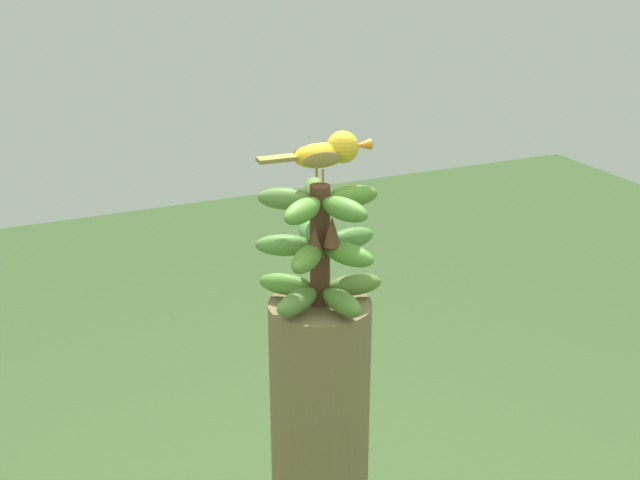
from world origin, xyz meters
name	(u,v)px	position (x,y,z in m)	size (l,w,h in m)	color
banana_bunch	(320,246)	(0.00, 0.00, 1.25)	(0.26, 0.26, 0.25)	#4C2D1E
perched_bird	(329,152)	(-0.04, 0.04, 1.43)	(0.07, 0.24, 0.09)	#C68933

